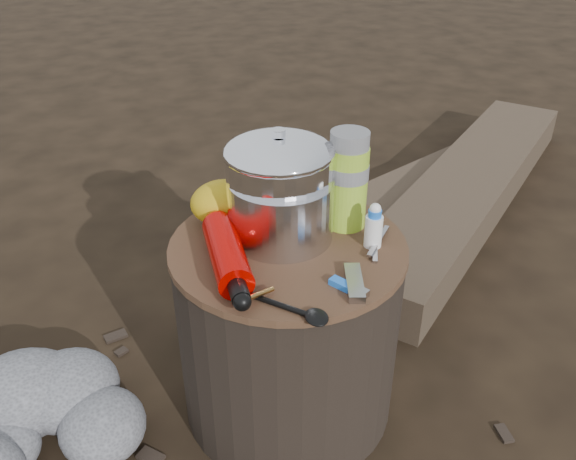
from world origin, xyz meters
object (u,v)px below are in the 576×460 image
object	(u,v)px
thermos	(348,180)
travel_mug	(330,184)
log_main	(468,189)
camping_pot	(279,186)
stump	(288,328)
fuel_bottle	(227,254)

from	to	relation	value
thermos	travel_mug	bearing A→B (deg)	97.53
thermos	log_main	bearing A→B (deg)	40.54
log_main	camping_pot	world-z (taller)	camping_pot
stump	log_main	bearing A→B (deg)	37.53
stump	camping_pot	world-z (taller)	camping_pot
fuel_bottle	thermos	xyz separation A→B (m)	(0.28, 0.09, 0.07)
camping_pot	thermos	size ratio (longest dim) A/B	1.04
log_main	fuel_bottle	bearing A→B (deg)	-94.69
log_main	travel_mug	size ratio (longest dim) A/B	13.06
thermos	fuel_bottle	bearing A→B (deg)	-162.73
log_main	stump	bearing A→B (deg)	-92.72
travel_mug	stump	bearing A→B (deg)	-140.12
stump	fuel_bottle	bearing A→B (deg)	-160.91
log_main	thermos	xyz separation A→B (m)	(-0.80, -0.68, 0.48)
log_main	travel_mug	xyz separation A→B (m)	(-0.81, -0.61, 0.44)
fuel_bottle	travel_mug	bearing A→B (deg)	33.55
log_main	travel_mug	world-z (taller)	travel_mug
log_main	camping_pot	distance (m)	1.26
travel_mug	camping_pot	bearing A→B (deg)	-156.79
log_main	fuel_bottle	xyz separation A→B (m)	(-1.08, -0.77, 0.41)
fuel_bottle	travel_mug	world-z (taller)	travel_mug
camping_pot	travel_mug	size ratio (longest dim) A/B	1.67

